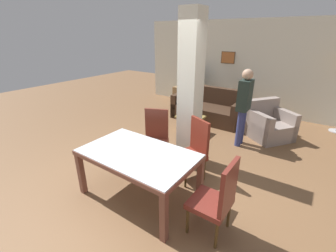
# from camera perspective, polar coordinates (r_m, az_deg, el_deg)

# --- Properties ---
(ground_plane) EXTENTS (18.00, 18.00, 0.00)m
(ground_plane) POSITION_cam_1_polar(r_m,az_deg,el_deg) (3.65, -7.02, -17.00)
(ground_plane) COLOR brown
(back_wall) EXTENTS (7.20, 0.09, 2.70)m
(back_wall) POSITION_cam_1_polar(r_m,az_deg,el_deg) (7.40, 20.00, 13.81)
(back_wall) COLOR silver
(back_wall) RESTS_ON ground_plane
(divider_pillar) EXTENTS (0.34, 0.36, 2.70)m
(divider_pillar) POSITION_cam_1_polar(r_m,az_deg,el_deg) (4.00, 5.71, 8.53)
(divider_pillar) COLOR silver
(divider_pillar) RESTS_ON ground_plane
(dining_table) EXTENTS (1.65, 0.99, 0.75)m
(dining_table) POSITION_cam_1_polar(r_m,az_deg,el_deg) (3.30, -7.52, -8.87)
(dining_table) COLOR brown
(dining_table) RESTS_ON ground_plane
(dining_chair_far_left) EXTENTS (0.61, 0.61, 1.04)m
(dining_chair_far_left) POSITION_cam_1_polar(r_m,az_deg,el_deg) (4.18, -3.21, -2.55)
(dining_chair_far_left) COLOR brown
(dining_chair_far_left) RESTS_ON ground_plane
(dining_chair_head_right) EXTENTS (0.46, 0.46, 1.04)m
(dining_chair_head_right) POSITION_cam_1_polar(r_m,az_deg,el_deg) (2.80, 12.44, -17.35)
(dining_chair_head_right) COLOR maroon
(dining_chair_head_right) RESTS_ON ground_plane
(dining_chair_far_right) EXTENTS (0.61, 0.61, 1.04)m
(dining_chair_far_right) POSITION_cam_1_polar(r_m,az_deg,el_deg) (3.76, 6.49, -5.68)
(dining_chair_far_right) COLOR maroon
(dining_chair_far_right) RESTS_ON ground_plane
(sofa) EXTENTS (1.93, 0.91, 0.89)m
(sofa) POSITION_cam_1_polar(r_m,az_deg,el_deg) (6.50, 10.24, 4.15)
(sofa) COLOR #3F2B1D
(sofa) RESTS_ON ground_plane
(armchair) EXTENTS (1.18, 1.18, 0.87)m
(armchair) POSITION_cam_1_polar(r_m,az_deg,el_deg) (5.79, 24.11, 0.18)
(armchair) COLOR gray
(armchair) RESTS_ON ground_plane
(coffee_table) EXTENTS (0.64, 0.47, 0.42)m
(coffee_table) POSITION_cam_1_polar(r_m,az_deg,el_deg) (5.64, 5.62, 0.61)
(coffee_table) COLOR olive
(coffee_table) RESTS_ON ground_plane
(bottle) EXTENTS (0.08, 0.08, 0.24)m
(bottle) POSITION_cam_1_polar(r_m,az_deg,el_deg) (5.54, 5.64, 3.46)
(bottle) COLOR #4C2D14
(bottle) RESTS_ON coffee_table
(tv_stand) EXTENTS (1.12, 0.40, 0.52)m
(tv_stand) POSITION_cam_1_polar(r_m,az_deg,el_deg) (8.08, 5.24, 7.79)
(tv_stand) COLOR #95744A
(tv_stand) RESTS_ON ground_plane
(tv_screen) EXTENTS (1.02, 0.48, 0.64)m
(tv_screen) POSITION_cam_1_polar(r_m,az_deg,el_deg) (7.96, 5.39, 11.79)
(tv_screen) COLOR black
(tv_screen) RESTS_ON tv_stand
(standing_person) EXTENTS (0.23, 0.39, 1.66)m
(standing_person) POSITION_cam_1_polar(r_m,az_deg,el_deg) (4.98, 18.71, 5.52)
(standing_person) COLOR navy
(standing_person) RESTS_ON ground_plane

